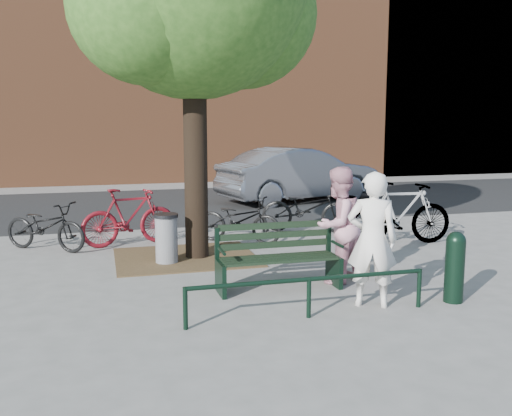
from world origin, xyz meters
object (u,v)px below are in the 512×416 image
object	(u,v)px
park_bench	(277,255)
person_right	(338,225)
person_left	(372,240)
bicycle_c	(239,220)
parked_car	(299,175)
litter_bin	(166,238)
bollard	(455,264)

from	to	relation	value
park_bench	person_right	size ratio (longest dim) A/B	1.02
person_left	bicycle_c	size ratio (longest dim) A/B	1.01
parked_car	litter_bin	bearing A→B (deg)	129.44
person_right	parked_car	bearing A→B (deg)	-135.81
person_left	litter_bin	world-z (taller)	person_left
person_right	bollard	world-z (taller)	person_right
person_right	litter_bin	size ratio (longest dim) A/B	2.04
bollard	litter_bin	xyz separation A→B (m)	(-3.42, 3.05, -0.08)
person_left	bollard	bearing A→B (deg)	-162.72
person_right	bollard	distance (m)	1.73
park_bench	litter_bin	xyz separation A→B (m)	(-1.36, 1.85, -0.06)
person_right	person_left	bearing A→B (deg)	58.98
person_left	bollard	world-z (taller)	person_left
person_left	bicycle_c	world-z (taller)	person_left
bollard	litter_bin	distance (m)	4.58
litter_bin	bicycle_c	bearing A→B (deg)	38.64
park_bench	bollard	distance (m)	2.39
litter_bin	parked_car	xyz separation A→B (m)	(4.57, 6.27, 0.37)
park_bench	bicycle_c	size ratio (longest dim) A/B	1.01
park_bench	bicycle_c	xyz separation A→B (m)	(0.19, 3.08, -0.02)
bicycle_c	bollard	bearing A→B (deg)	-120.58
person_left	person_right	world-z (taller)	person_left
bicycle_c	parked_car	bearing A→B (deg)	4.79
person_left	person_right	distance (m)	1.13
person_right	litter_bin	bearing A→B (deg)	-67.65
person_left	person_right	size ratio (longest dim) A/B	1.02
person_right	bollard	size ratio (longest dim) A/B	1.81
bollard	parked_car	size ratio (longest dim) A/B	0.20
person_right	parked_car	world-z (taller)	person_right
park_bench	person_right	bearing A→B (deg)	4.28
park_bench	bicycle_c	bearing A→B (deg)	86.56
litter_bin	parked_car	bearing A→B (deg)	53.89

